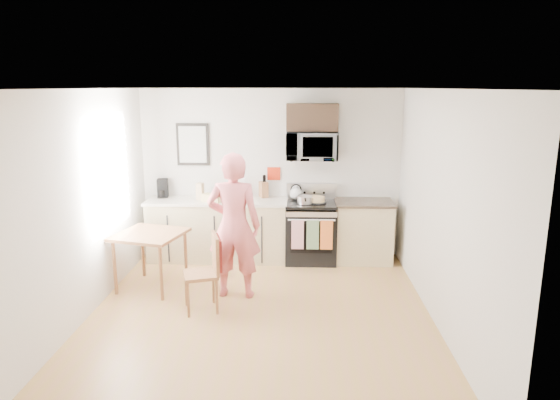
{
  "coord_description": "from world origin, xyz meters",
  "views": [
    {
      "loc": [
        0.45,
        -5.35,
        2.62
      ],
      "look_at": [
        0.2,
        1.0,
        1.17
      ],
      "focal_mm": 32.0,
      "sensor_mm": 36.0,
      "label": 1
    }
  ],
  "objects_px": {
    "chair": "(211,262)",
    "cake": "(317,200)",
    "range": "(311,233)",
    "dining_table": "(150,239)",
    "microwave": "(312,146)",
    "person": "(234,226)"
  },
  "relations": [
    {
      "from": "cake",
      "to": "person",
      "type": "bearing_deg",
      "value": -129.28
    },
    {
      "from": "cake",
      "to": "microwave",
      "type": "bearing_deg",
      "value": 121.93
    },
    {
      "from": "range",
      "to": "dining_table",
      "type": "relative_size",
      "value": 1.36
    },
    {
      "from": "range",
      "to": "microwave",
      "type": "relative_size",
      "value": 1.53
    },
    {
      "from": "range",
      "to": "chair",
      "type": "bearing_deg",
      "value": -124.51
    },
    {
      "from": "chair",
      "to": "dining_table",
      "type": "bearing_deg",
      "value": 128.86
    },
    {
      "from": "microwave",
      "to": "dining_table",
      "type": "relative_size",
      "value": 0.89
    },
    {
      "from": "chair",
      "to": "cake",
      "type": "bearing_deg",
      "value": 36.08
    },
    {
      "from": "microwave",
      "to": "cake",
      "type": "distance_m",
      "value": 0.81
    },
    {
      "from": "range",
      "to": "microwave",
      "type": "distance_m",
      "value": 1.33
    },
    {
      "from": "microwave",
      "to": "person",
      "type": "relative_size",
      "value": 0.41
    },
    {
      "from": "range",
      "to": "chair",
      "type": "distance_m",
      "value": 2.15
    },
    {
      "from": "range",
      "to": "microwave",
      "type": "xyz_separation_m",
      "value": [
        -0.0,
        0.1,
        1.32
      ]
    },
    {
      "from": "range",
      "to": "dining_table",
      "type": "height_order",
      "value": "range"
    },
    {
      "from": "range",
      "to": "cake",
      "type": "bearing_deg",
      "value": -22.94
    },
    {
      "from": "range",
      "to": "person",
      "type": "xyz_separation_m",
      "value": [
        -0.99,
        -1.36,
        0.49
      ]
    },
    {
      "from": "microwave",
      "to": "dining_table",
      "type": "height_order",
      "value": "microwave"
    },
    {
      "from": "person",
      "to": "dining_table",
      "type": "xyz_separation_m",
      "value": [
        -1.14,
        0.21,
        -0.26
      ]
    },
    {
      "from": "range",
      "to": "cake",
      "type": "distance_m",
      "value": 0.54
    },
    {
      "from": "person",
      "to": "dining_table",
      "type": "distance_m",
      "value": 1.19
    },
    {
      "from": "range",
      "to": "chair",
      "type": "relative_size",
      "value": 1.25
    },
    {
      "from": "dining_table",
      "to": "range",
      "type": "bearing_deg",
      "value": 28.32
    }
  ]
}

